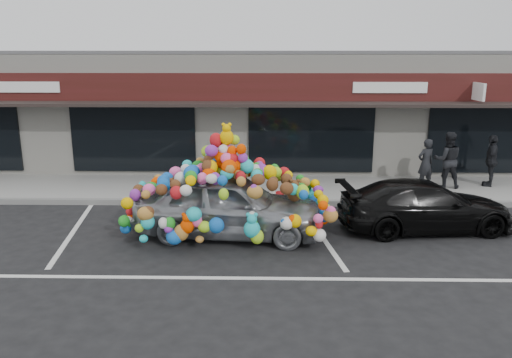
{
  "coord_description": "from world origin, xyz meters",
  "views": [
    {
      "loc": [
        1.49,
        -11.16,
        4.21
      ],
      "look_at": [
        1.23,
        1.4,
        1.05
      ],
      "focal_mm": 35.0,
      "sensor_mm": 36.0,
      "label": 1
    }
  ],
  "objects_px": {
    "toy_car": "(229,198)",
    "pedestrian_b": "(447,160)",
    "pedestrian_a": "(426,163)",
    "pedestrian_c": "(491,161)",
    "black_sedan": "(425,206)"
  },
  "relations": [
    {
      "from": "black_sedan",
      "to": "toy_car",
      "type": "bearing_deg",
      "value": 89.94
    },
    {
      "from": "pedestrian_b",
      "to": "pedestrian_c",
      "type": "bearing_deg",
      "value": -165.45
    },
    {
      "from": "pedestrian_a",
      "to": "black_sedan",
      "type": "bearing_deg",
      "value": 51.96
    },
    {
      "from": "pedestrian_c",
      "to": "black_sedan",
      "type": "bearing_deg",
      "value": -17.45
    },
    {
      "from": "toy_car",
      "to": "pedestrian_b",
      "type": "height_order",
      "value": "toy_car"
    },
    {
      "from": "toy_car",
      "to": "pedestrian_c",
      "type": "height_order",
      "value": "toy_car"
    },
    {
      "from": "pedestrian_a",
      "to": "pedestrian_b",
      "type": "relative_size",
      "value": 0.88
    },
    {
      "from": "toy_car",
      "to": "black_sedan",
      "type": "relative_size",
      "value": 1.16
    },
    {
      "from": "toy_car",
      "to": "pedestrian_b",
      "type": "bearing_deg",
      "value": -53.22
    },
    {
      "from": "black_sedan",
      "to": "pedestrian_c",
      "type": "distance_m",
      "value": 4.9
    },
    {
      "from": "toy_car",
      "to": "pedestrian_b",
      "type": "distance_m",
      "value": 7.62
    },
    {
      "from": "toy_car",
      "to": "pedestrian_c",
      "type": "relative_size",
      "value": 2.99
    },
    {
      "from": "pedestrian_a",
      "to": "pedestrian_c",
      "type": "distance_m",
      "value": 2.14
    },
    {
      "from": "toy_car",
      "to": "pedestrian_a",
      "type": "distance_m",
      "value": 7.02
    },
    {
      "from": "toy_car",
      "to": "black_sedan",
      "type": "bearing_deg",
      "value": -78.79
    }
  ]
}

